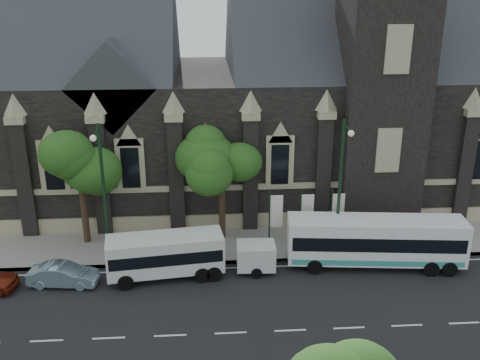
{
  "coord_description": "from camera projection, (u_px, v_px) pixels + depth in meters",
  "views": [
    {
      "loc": [
        1.88,
        -22.76,
        16.55
      ],
      "look_at": [
        3.89,
        6.0,
        5.91
      ],
      "focal_mm": 40.74,
      "sensor_mm": 36.0,
      "label": 1
    }
  ],
  "objects": [
    {
      "name": "ground",
      "position": [
        170.0,
        336.0,
        26.91
      ],
      "size": [
        160.0,
        160.0,
        0.0
      ],
      "primitive_type": "plane",
      "color": "black",
      "rests_on": "ground"
    },
    {
      "name": "sidewalk",
      "position": [
        177.0,
        246.0,
        35.77
      ],
      "size": [
        80.0,
        5.0,
        0.15
      ],
      "primitive_type": "cube",
      "color": "gray",
      "rests_on": "ground"
    },
    {
      "name": "museum",
      "position": [
        244.0,
        95.0,
        41.99
      ],
      "size": [
        40.0,
        17.7,
        29.9
      ],
      "color": "black",
      "rests_on": "ground"
    },
    {
      "name": "tree_walk_right",
      "position": [
        224.0,
        156.0,
        35.13
      ],
      "size": [
        4.08,
        4.08,
        7.8
      ],
      "color": "black",
      "rests_on": "ground"
    },
    {
      "name": "tree_walk_left",
      "position": [
        83.0,
        161.0,
        34.56
      ],
      "size": [
        3.91,
        3.91,
        7.64
      ],
      "color": "black",
      "rests_on": "ground"
    },
    {
      "name": "street_lamp_near",
      "position": [
        341.0,
        184.0,
        32.43
      ],
      "size": [
        0.36,
        1.88,
        9.0
      ],
      "color": "black",
      "rests_on": "ground"
    },
    {
      "name": "street_lamp_mid",
      "position": [
        103.0,
        190.0,
        31.52
      ],
      "size": [
        0.36,
        1.88,
        9.0
      ],
      "color": "black",
      "rests_on": "ground"
    },
    {
      "name": "banner_flag_left",
      "position": [
        274.0,
        214.0,
        34.92
      ],
      "size": [
        0.9,
        0.1,
        4.0
      ],
      "color": "black",
      "rests_on": "ground"
    },
    {
      "name": "banner_flag_center",
      "position": [
        305.0,
        214.0,
        35.05
      ],
      "size": [
        0.9,
        0.1,
        4.0
      ],
      "color": "black",
      "rests_on": "ground"
    },
    {
      "name": "banner_flag_right",
      "position": [
        335.0,
        213.0,
        35.18
      ],
      "size": [
        0.9,
        0.1,
        4.0
      ],
      "color": "black",
      "rests_on": "ground"
    },
    {
      "name": "tour_coach",
      "position": [
        376.0,
        241.0,
        32.92
      ],
      "size": [
        10.77,
        3.4,
        3.09
      ],
      "rotation": [
        0.0,
        0.0,
        -0.11
      ],
      "color": "white",
      "rests_on": "ground"
    },
    {
      "name": "shuttle_bus",
      "position": [
        166.0,
        254.0,
        31.77
      ],
      "size": [
        6.94,
        3.1,
        2.6
      ],
      "rotation": [
        0.0,
        0.0,
        0.12
      ],
      "color": "silver",
      "rests_on": "ground"
    },
    {
      "name": "box_trailer",
      "position": [
        256.0,
        256.0,
        32.56
      ],
      "size": [
        3.34,
        1.96,
        1.77
      ],
      "rotation": [
        0.0,
        0.0,
        -0.04
      ],
      "color": "silver",
      "rests_on": "ground"
    },
    {
      "name": "sedan",
      "position": [
        63.0,
        275.0,
        31.17
      ],
      "size": [
        4.07,
        1.8,
        1.3
      ],
      "primitive_type": "imported",
      "rotation": [
        0.0,
        0.0,
        1.46
      ],
      "color": "#7493A7",
      "rests_on": "ground"
    }
  ]
}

